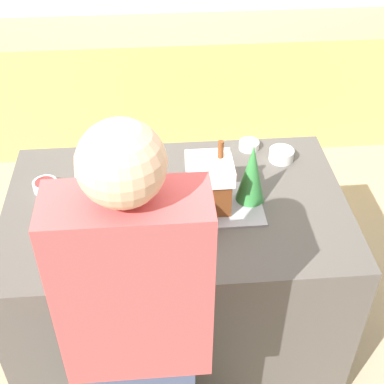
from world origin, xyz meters
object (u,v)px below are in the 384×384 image
object	(u,v)px
candy_bowl_center_rear	(281,154)
person	(140,341)
candy_bowl_near_tray_left	(135,152)
candy_bowl_beside_tree	(249,145)
baking_tray	(209,205)
candy_bowl_behind_tray	(89,177)
candy_bowl_far_right	(45,185)
gingerbread_house	(209,183)
decorative_tree	(251,173)
mug	(166,246)

from	to	relation	value
candy_bowl_center_rear	person	size ratio (longest dim) A/B	0.07
candy_bowl_center_rear	person	distance (m)	1.19
candy_bowl_near_tray_left	candy_bowl_beside_tree	size ratio (longest dim) A/B	1.26
candy_bowl_beside_tree	candy_bowl_center_rear	size ratio (longest dim) A/B	0.84
baking_tray	person	distance (m)	0.73
candy_bowl_behind_tray	candy_bowl_center_rear	size ratio (longest dim) A/B	1.02
candy_bowl_near_tray_left	candy_bowl_far_right	world-z (taller)	same
candy_bowl_beside_tree	candy_bowl_center_rear	bearing A→B (deg)	-37.41
person	candy_bowl_far_right	bearing A→B (deg)	116.22
candy_bowl_behind_tray	candy_bowl_far_right	world-z (taller)	candy_bowl_behind_tray
gingerbread_house	person	distance (m)	0.74
gingerbread_house	candy_bowl_beside_tree	distance (m)	0.49
decorative_tree	candy_bowl_near_tray_left	size ratio (longest dim) A/B	2.29
candy_bowl_center_rear	gingerbread_house	bearing A→B (deg)	-140.59
decorative_tree	candy_bowl_beside_tree	bearing A→B (deg)	80.90
candy_bowl_behind_tray	candy_bowl_beside_tree	bearing A→B (deg)	15.05
candy_bowl_beside_tree	candy_bowl_center_rear	xyz separation A→B (m)	(0.14, -0.10, 0.01)
baking_tray	candy_bowl_near_tray_left	size ratio (longest dim) A/B	3.70
candy_bowl_far_right	mug	xyz separation A→B (m)	(0.51, -0.43, 0.02)
gingerbread_house	candy_bowl_near_tray_left	world-z (taller)	gingerbread_house
decorative_tree	candy_bowl_center_rear	world-z (taller)	decorative_tree
candy_bowl_beside_tree	person	world-z (taller)	person
candy_bowl_far_right	mug	size ratio (longest dim) A/B	1.33
baking_tray	candy_bowl_far_right	distance (m)	0.73
candy_bowl_beside_tree	baking_tray	bearing A→B (deg)	-120.21
candy_bowl_near_tray_left	person	xyz separation A→B (m)	(0.01, -1.05, -0.02)
candy_bowl_near_tray_left	mug	size ratio (longest dim) A/B	1.51
candy_bowl_far_right	mug	bearing A→B (deg)	-40.21
candy_bowl_behind_tray	decorative_tree	bearing A→B (deg)	-14.48
person	gingerbread_house	bearing A→B (deg)	65.78
candy_bowl_behind_tray	person	distance (m)	0.90
candy_bowl_near_tray_left	candy_bowl_beside_tree	xyz separation A→B (m)	(0.55, 0.02, -0.00)
candy_bowl_center_rear	person	xyz separation A→B (m)	(-0.68, -0.97, -0.02)
decorative_tree	person	world-z (taller)	person
baking_tray	candy_bowl_center_rear	xyz separation A→B (m)	(0.38, 0.31, 0.03)
candy_bowl_behind_tray	mug	world-z (taller)	mug
person	mug	bearing A→B (deg)	75.41
candy_bowl_beside_tree	candy_bowl_far_right	world-z (taller)	candy_bowl_far_right
baking_tray	candy_bowl_behind_tray	distance (m)	0.56
decorative_tree	candy_bowl_far_right	world-z (taller)	decorative_tree
decorative_tree	candy_bowl_center_rear	distance (m)	0.36
candy_bowl_beside_tree	mug	bearing A→B (deg)	-122.68
person	candy_bowl_center_rear	bearing A→B (deg)	55.19
gingerbread_house	mug	world-z (taller)	gingerbread_house
candy_bowl_near_tray_left	person	size ratio (longest dim) A/B	0.07
gingerbread_house	decorative_tree	world-z (taller)	gingerbread_house
gingerbread_house	candy_bowl_near_tray_left	distance (m)	0.51
mug	person	xyz separation A→B (m)	(-0.10, -0.40, -0.03)
candy_bowl_near_tray_left	gingerbread_house	bearing A→B (deg)	-51.41
candy_bowl_far_right	baking_tray	bearing A→B (deg)	-13.50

